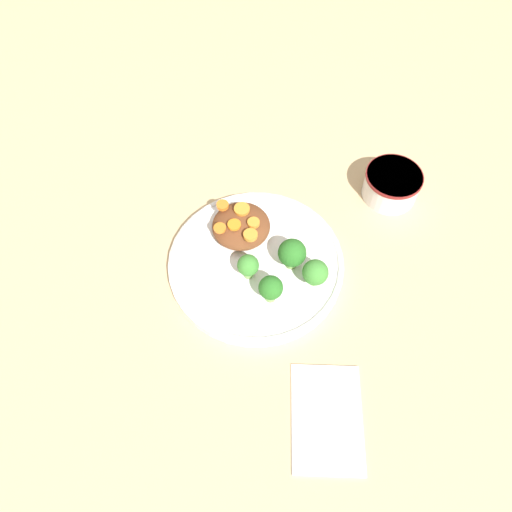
# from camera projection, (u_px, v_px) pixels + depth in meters

# --- Properties ---
(ground_plane) EXTENTS (4.00, 4.00, 0.00)m
(ground_plane) POSITION_uv_depth(u_px,v_px,m) (256.00, 266.00, 0.82)
(ground_plane) COLOR tan
(plate) EXTENTS (0.28, 0.28, 0.02)m
(plate) POSITION_uv_depth(u_px,v_px,m) (256.00, 263.00, 0.81)
(plate) COLOR white
(plate) RESTS_ON ground_plane
(dip_bowl) EXTENTS (0.10, 0.10, 0.05)m
(dip_bowl) POSITION_uv_depth(u_px,v_px,m) (392.00, 184.00, 0.87)
(dip_bowl) COLOR silver
(dip_bowl) RESTS_ON ground_plane
(stew_mound) EXTENTS (0.10, 0.10, 0.03)m
(stew_mound) POSITION_uv_depth(u_px,v_px,m) (241.00, 226.00, 0.82)
(stew_mound) COLOR brown
(stew_mound) RESTS_ON plate
(broccoli_floret_0) EXTENTS (0.04, 0.04, 0.05)m
(broccoli_floret_0) POSITION_uv_depth(u_px,v_px,m) (315.00, 273.00, 0.76)
(broccoli_floret_0) COLOR #7FA85B
(broccoli_floret_0) RESTS_ON plate
(broccoli_floret_1) EXTENTS (0.03, 0.03, 0.05)m
(broccoli_floret_1) POSITION_uv_depth(u_px,v_px,m) (248.00, 266.00, 0.76)
(broccoli_floret_1) COLOR #7FA85B
(broccoli_floret_1) RESTS_ON plate
(broccoli_floret_2) EXTENTS (0.04, 0.04, 0.05)m
(broccoli_floret_2) POSITION_uv_depth(u_px,v_px,m) (271.00, 288.00, 0.74)
(broccoli_floret_2) COLOR #7FA85B
(broccoli_floret_2) RESTS_ON plate
(broccoli_floret_3) EXTENTS (0.04, 0.04, 0.06)m
(broccoli_floret_3) POSITION_uv_depth(u_px,v_px,m) (292.00, 253.00, 0.77)
(broccoli_floret_3) COLOR #759E51
(broccoli_floret_3) RESTS_ON plate
(carrot_slice_0) EXTENTS (0.03, 0.03, 0.01)m
(carrot_slice_0) POSITION_uv_depth(u_px,v_px,m) (242.00, 209.00, 0.81)
(carrot_slice_0) COLOR orange
(carrot_slice_0) RESTS_ON stew_mound
(carrot_slice_1) EXTENTS (0.02, 0.02, 0.01)m
(carrot_slice_1) POSITION_uv_depth(u_px,v_px,m) (250.00, 235.00, 0.78)
(carrot_slice_1) COLOR orange
(carrot_slice_1) RESTS_ON stew_mound
(carrot_slice_2) EXTENTS (0.02, 0.02, 0.00)m
(carrot_slice_2) POSITION_uv_depth(u_px,v_px,m) (234.00, 225.00, 0.80)
(carrot_slice_2) COLOR orange
(carrot_slice_2) RESTS_ON stew_mound
(carrot_slice_3) EXTENTS (0.02, 0.02, 0.01)m
(carrot_slice_3) POSITION_uv_depth(u_px,v_px,m) (223.00, 205.00, 0.82)
(carrot_slice_3) COLOR orange
(carrot_slice_3) RESTS_ON stew_mound
(carrot_slice_4) EXTENTS (0.02, 0.02, 0.00)m
(carrot_slice_4) POSITION_uv_depth(u_px,v_px,m) (220.00, 228.00, 0.79)
(carrot_slice_4) COLOR orange
(carrot_slice_4) RESTS_ON stew_mound
(carrot_slice_5) EXTENTS (0.02, 0.02, 0.01)m
(carrot_slice_5) POSITION_uv_depth(u_px,v_px,m) (255.00, 223.00, 0.80)
(carrot_slice_5) COLOR orange
(carrot_slice_5) RESTS_ON stew_mound
(napkin) EXTENTS (0.16, 0.11, 0.01)m
(napkin) POSITION_uv_depth(u_px,v_px,m) (327.00, 418.00, 0.69)
(napkin) COLOR white
(napkin) RESTS_ON ground_plane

